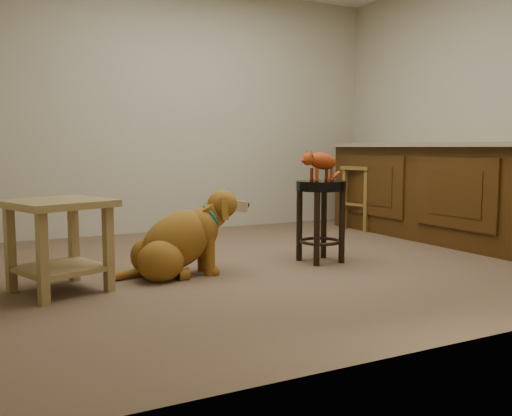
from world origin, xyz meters
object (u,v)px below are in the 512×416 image
golden_retriever (179,242)px  tabby_kitten (320,162)px  wood_stool (364,197)px  padded_stool (321,205)px  side_table (59,232)px

golden_retriever → tabby_kitten: tabby_kitten is taller
wood_stool → golden_retriever: (-2.58, -1.23, -0.12)m
wood_stool → tabby_kitten: tabby_kitten is taller
wood_stool → padded_stool: bearing=-138.3°
wood_stool → side_table: bearing=-158.8°
padded_stool → side_table: (-1.96, -0.04, -0.07)m
padded_stool → wood_stool: (1.43, 1.28, -0.09)m
side_table → golden_retriever: (0.81, 0.09, -0.14)m
wood_stool → golden_retriever: size_ratio=0.69×
wood_stool → tabby_kitten: (-1.44, -1.28, 0.42)m
padded_stool → golden_retriever: bearing=177.6°
tabby_kitten → wood_stool: bearing=39.6°
padded_stool → tabby_kitten: bearing=176.1°
wood_stool → golden_retriever: wood_stool is taller
golden_retriever → tabby_kitten: size_ratio=2.35×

